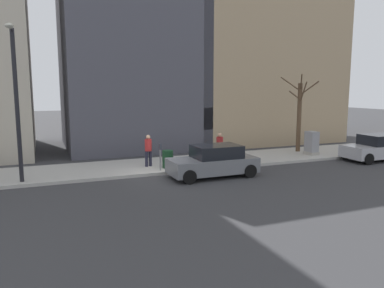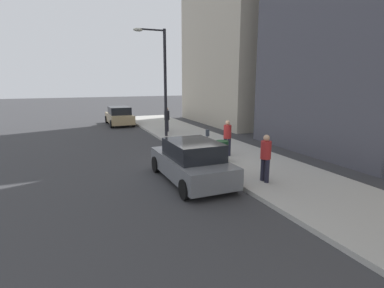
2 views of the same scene
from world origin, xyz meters
name	(u,v)px [view 2 (image 2 of 2)]	position (x,y,z in m)	size (l,w,h in m)	color
ground_plane	(198,163)	(0.00, 0.00, 0.00)	(120.00, 120.00, 0.00)	#38383A
sidewalk	(237,157)	(2.00, 0.00, 0.07)	(4.00, 36.00, 0.15)	#B2AFA8
parked_car_grey	(191,162)	(-1.21, -2.11, 0.74)	(1.95, 4.22, 1.52)	slate
parked_car_tan	(119,116)	(-1.23, 13.45, 0.74)	(1.94, 4.21, 1.52)	tan
parking_meter	(207,141)	(0.45, 0.03, 0.98)	(0.14, 0.10, 1.35)	slate
streetlamp	(161,74)	(0.28, 6.33, 4.02)	(1.97, 0.32, 6.50)	black
trash_bin	(222,151)	(0.90, -0.51, 0.60)	(0.56, 0.56, 0.90)	#14381E
pedestrian_near_meter	(266,155)	(0.98, -3.51, 1.09)	(0.36, 0.40, 1.66)	#1E1E2D
pedestrian_midblock	(227,136)	(1.62, 0.31, 1.09)	(0.36, 0.39, 1.66)	#1E1E2D
pedestrian_far_corner	(167,118)	(1.11, 7.88, 1.09)	(0.36, 0.36, 1.66)	#1E1E2D
office_tower_right	(262,9)	(10.80, 11.15, 9.62)	(10.60, 10.60, 19.25)	#BCB29E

